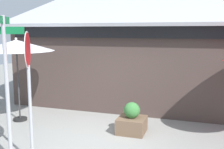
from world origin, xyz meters
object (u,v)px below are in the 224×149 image
(street_sign_post, at_px, (6,74))
(stop_sign, at_px, (29,73))
(sidewalk_planter, at_px, (132,121))
(patio_umbrella_ivory_left, at_px, (16,46))

(street_sign_post, relative_size, stop_sign, 1.11)
(stop_sign, xyz_separation_m, sidewalk_planter, (1.64, 2.51, -1.69))
(street_sign_post, xyz_separation_m, patio_umbrella_ivory_left, (-1.52, 2.42, 0.46))
(street_sign_post, height_order, patio_umbrella_ivory_left, street_sign_post)
(patio_umbrella_ivory_left, bearing_deg, sidewalk_planter, 0.96)
(stop_sign, xyz_separation_m, patio_umbrella_ivory_left, (-2.13, 2.45, 0.41))
(street_sign_post, height_order, sidewalk_planter, street_sign_post)
(street_sign_post, bearing_deg, patio_umbrella_ivory_left, 122.25)
(street_sign_post, relative_size, patio_umbrella_ivory_left, 1.20)
(patio_umbrella_ivory_left, bearing_deg, stop_sign, -49.01)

